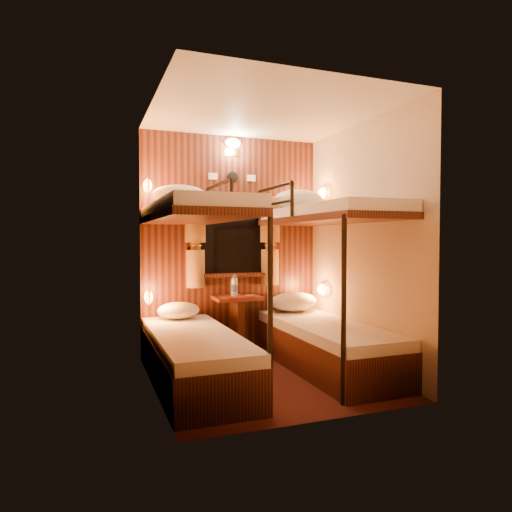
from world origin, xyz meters
name	(u,v)px	position (x,y,z in m)	size (l,w,h in m)	color
floor	(266,378)	(0.00, 0.00, 0.00)	(2.10, 2.10, 0.00)	#37130F
ceiling	(266,112)	(0.00, 0.00, 2.40)	(2.10, 2.10, 0.00)	silver
wall_back	(232,245)	(0.00, 1.05, 1.20)	(2.40, 2.40, 0.00)	#C6B293
wall_front	(323,248)	(0.00, -1.05, 1.20)	(2.40, 2.40, 0.00)	#C6B293
wall_left	(154,247)	(-1.00, 0.00, 1.20)	(2.40, 2.40, 0.00)	#C6B293
wall_right	(361,246)	(1.00, 0.00, 1.20)	(2.40, 2.40, 0.00)	#C6B293
back_panel	(232,245)	(0.00, 1.04, 1.20)	(2.00, 0.03, 2.40)	black
bunk_left	(194,320)	(-0.65, 0.07, 0.56)	(0.72, 1.90, 1.82)	black
bunk_right	(326,312)	(0.65, 0.07, 0.56)	(0.72, 1.90, 1.82)	black
window	(233,247)	(0.00, 1.00, 1.18)	(1.00, 0.12, 0.79)	black
curtains	(234,239)	(0.00, 0.97, 1.26)	(1.10, 0.22, 1.00)	olive
back_fixtures	(233,150)	(0.00, 1.00, 2.25)	(0.54, 0.09, 0.48)	black
reading_lamps	(242,242)	(0.00, 0.70, 1.24)	(2.00, 0.20, 1.25)	orange
table	(237,318)	(0.00, 0.85, 0.41)	(0.50, 0.34, 0.66)	#602315
bottle_left	(235,287)	(-0.04, 0.83, 0.75)	(0.07, 0.07, 0.24)	#99BFE5
bottle_right	(233,288)	(-0.04, 0.87, 0.74)	(0.06, 0.06, 0.21)	#99BFE5
sachet_a	(250,295)	(0.14, 0.85, 0.65)	(0.09, 0.07, 0.01)	silver
sachet_b	(236,295)	(0.02, 0.94, 0.65)	(0.08, 0.06, 0.01)	silver
pillow_lower_left	(178,310)	(-0.65, 0.78, 0.54)	(0.43, 0.31, 0.17)	silver
pillow_lower_right	(294,302)	(0.65, 0.81, 0.56)	(0.55, 0.39, 0.21)	silver
pillow_upper_left	(180,196)	(-0.65, 0.66, 1.69)	(0.54, 0.38, 0.21)	silver
pillow_upper_right	(299,200)	(0.65, 0.68, 1.70)	(0.55, 0.39, 0.22)	silver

